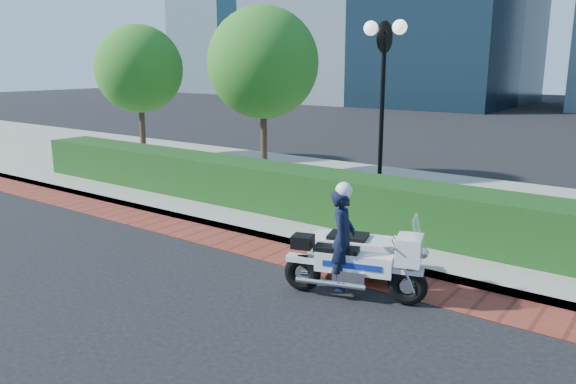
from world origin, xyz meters
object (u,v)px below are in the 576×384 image
Objects in this scene: tree_b at (263,63)px; police_motorcycle at (353,252)px; tree_a at (139,69)px; lamppost at (383,85)px.

tree_b is 8.93m from police_motorcycle.
tree_b is at bearing 0.00° from tree_a.
police_motorcycle is at bearing -41.86° from tree_b.
tree_a is at bearing 172.59° from lamppost.
tree_b is (-4.50, 1.30, 0.48)m from lamppost.
tree_a reaches higher than lamppost.
tree_a is 0.94× the size of tree_b.
tree_a reaches higher than police_motorcycle.
lamppost is at bearing -16.11° from tree_b.
tree_a is 13.35m from police_motorcycle.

